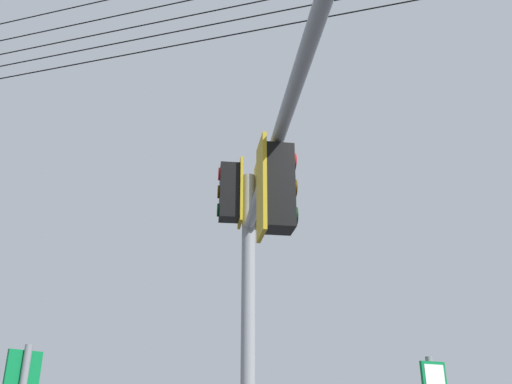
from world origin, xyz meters
TOP-DOWN VIEW (x-y plane):
  - signal_mast_assembly at (1.68, 0.37)m, footprint 4.88×3.06m

SIDE VIEW (x-z plane):
  - signal_mast_assembly at x=1.68m, z-range 1.28..7.25m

